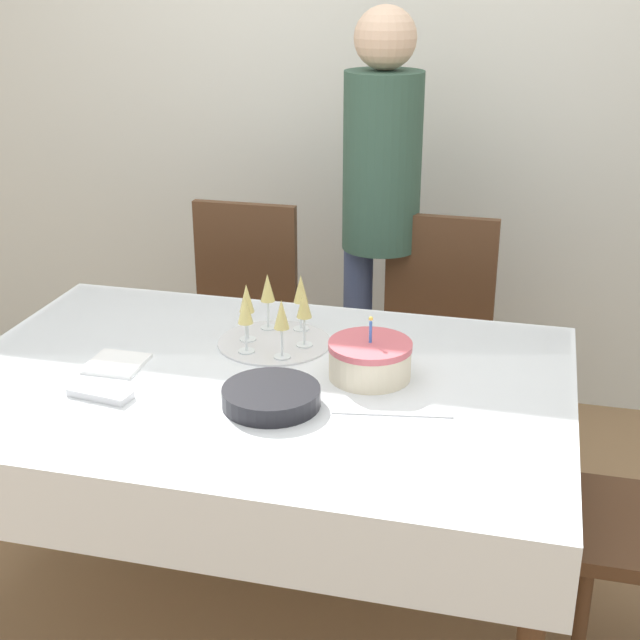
{
  "coord_description": "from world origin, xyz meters",
  "views": [
    {
      "loc": [
        0.69,
        -2.06,
        1.77
      ],
      "look_at": [
        0.13,
        0.15,
        0.85
      ],
      "focal_mm": 50.0,
      "sensor_mm": 36.0,
      "label": 1
    }
  ],
  "objects_px": {
    "birthday_cake": "(370,360)",
    "plate_stack_main": "(271,397)",
    "person_standing": "(381,196)",
    "dining_chair_far_left": "(238,321)",
    "dining_chair_far_right": "(433,340)",
    "champagne_tray": "(274,318)"
  },
  "relations": [
    {
      "from": "plate_stack_main",
      "to": "birthday_cake",
      "type": "bearing_deg",
      "value": 47.02
    },
    {
      "from": "birthday_cake",
      "to": "plate_stack_main",
      "type": "relative_size",
      "value": 0.9
    },
    {
      "from": "champagne_tray",
      "to": "person_standing",
      "type": "relative_size",
      "value": 0.2
    },
    {
      "from": "dining_chair_far_left",
      "to": "champagne_tray",
      "type": "bearing_deg",
      "value": -62.07
    },
    {
      "from": "dining_chair_far_left",
      "to": "person_standing",
      "type": "bearing_deg",
      "value": 16.53
    },
    {
      "from": "dining_chair_far_left",
      "to": "person_standing",
      "type": "height_order",
      "value": "person_standing"
    },
    {
      "from": "dining_chair_far_right",
      "to": "champagne_tray",
      "type": "distance_m",
      "value": 0.82
    },
    {
      "from": "dining_chair_far_right",
      "to": "champagne_tray",
      "type": "relative_size",
      "value": 2.83
    },
    {
      "from": "person_standing",
      "to": "dining_chair_far_right",
      "type": "bearing_deg",
      "value": -33.24
    },
    {
      "from": "champagne_tray",
      "to": "person_standing",
      "type": "height_order",
      "value": "person_standing"
    },
    {
      "from": "birthday_cake",
      "to": "champagne_tray",
      "type": "relative_size",
      "value": 0.68
    },
    {
      "from": "dining_chair_far_left",
      "to": "champagne_tray",
      "type": "relative_size",
      "value": 2.83
    },
    {
      "from": "person_standing",
      "to": "plate_stack_main",
      "type": "bearing_deg",
      "value": -92.7
    },
    {
      "from": "dining_chair_far_right",
      "to": "champagne_tray",
      "type": "xyz_separation_m",
      "value": [
        -0.39,
        -0.66,
        0.3
      ]
    },
    {
      "from": "plate_stack_main",
      "to": "person_standing",
      "type": "height_order",
      "value": "person_standing"
    },
    {
      "from": "dining_chair_far_left",
      "to": "dining_chair_far_right",
      "type": "xyz_separation_m",
      "value": [
        0.74,
        -0.0,
        0.0
      ]
    },
    {
      "from": "dining_chair_far_left",
      "to": "person_standing",
      "type": "relative_size",
      "value": 0.57
    },
    {
      "from": "champagne_tray",
      "to": "plate_stack_main",
      "type": "xyz_separation_m",
      "value": [
        0.11,
        -0.38,
        -0.06
      ]
    },
    {
      "from": "dining_chair_far_left",
      "to": "birthday_cake",
      "type": "xyz_separation_m",
      "value": [
        0.66,
        -0.81,
        0.27
      ]
    },
    {
      "from": "person_standing",
      "to": "birthday_cake",
      "type": "bearing_deg",
      "value": -81.0
    },
    {
      "from": "dining_chair_far_right",
      "to": "person_standing",
      "type": "height_order",
      "value": "person_standing"
    },
    {
      "from": "champagne_tray",
      "to": "dining_chair_far_left",
      "type": "bearing_deg",
      "value": 117.93
    }
  ]
}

